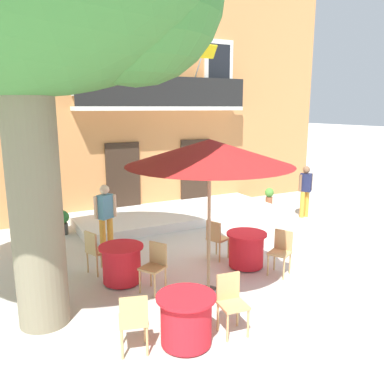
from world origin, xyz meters
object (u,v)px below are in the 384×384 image
object	(u,v)px
cafe_table_near_tree	(246,249)
cafe_chair_middle_1	(231,299)
cafe_chair_near_tree_0	(281,249)
pedestrian_mid_plaza	(106,215)
cafe_chair_near_tree_1	(216,237)
cafe_table_middle	(186,319)
cafe_chair_middle_0	(134,319)
ground_planter_left	(62,221)
ground_planter_right	(269,196)
cafe_chair_front_1	(155,264)
cafe_table_front	(122,264)
pedestrian_near_entrance	(305,189)
cafe_chair_front_0	(96,249)
cafe_umbrella	(210,153)

from	to	relation	value
cafe_table_near_tree	cafe_chair_middle_1	size ratio (longest dim) A/B	0.95
cafe_chair_near_tree_0	pedestrian_mid_plaza	size ratio (longest dim) A/B	0.55
cafe_chair_near_tree_1	cafe_table_middle	xyz separation A→B (m)	(-2.10, -2.60, -0.14)
cafe_chair_middle_0	pedestrian_mid_plaza	world-z (taller)	pedestrian_mid_plaza
cafe_chair_near_tree_1	pedestrian_mid_plaza	distance (m)	2.61
ground_planter_left	ground_planter_right	distance (m)	6.93
cafe_chair_near_tree_0	cafe_chair_front_1	distance (m)	2.63
cafe_table_front	ground_planter_right	distance (m)	7.34
ground_planter_right	pedestrian_mid_plaza	size ratio (longest dim) A/B	0.40
cafe_table_near_tree	cafe_chair_front_1	xyz separation A→B (m)	(-2.17, -0.12, 0.14)
cafe_chair_near_tree_0	cafe_table_middle	xyz separation A→B (m)	(-2.87, -1.30, -0.14)
ground_planter_left	pedestrian_near_entrance	xyz separation A→B (m)	(7.03, -1.78, 0.53)
cafe_chair_middle_0	cafe_chair_front_0	size ratio (longest dim) A/B	1.00
cafe_table_front	pedestrian_mid_plaza	distance (m)	1.82
cafe_chair_middle_1	cafe_umbrella	distance (m)	2.42
cafe_chair_near_tree_1	cafe_chair_middle_0	world-z (taller)	same
cafe_table_front	cafe_chair_front_0	bearing A→B (deg)	115.81
cafe_chair_near_tree_1	cafe_chair_front_1	size ratio (longest dim) A/B	1.00
cafe_chair_near_tree_0	cafe_chair_front_1	bearing A→B (deg)	168.78
cafe_chair_middle_0	cafe_table_front	world-z (taller)	cafe_chair_middle_0
ground_planter_left	ground_planter_right	xyz separation A→B (m)	(6.93, -0.19, -0.01)
cafe_table_middle	pedestrian_near_entrance	size ratio (longest dim) A/B	0.54
cafe_umbrella	ground_planter_left	size ratio (longest dim) A/B	4.34
ground_planter_right	pedestrian_mid_plaza	xyz separation A→B (m)	(-6.26, -1.76, 0.56)
cafe_chair_near_tree_0	cafe_chair_middle_0	world-z (taller)	same
cafe_umbrella	pedestrian_mid_plaza	distance (m)	3.57
ground_planter_right	cafe_chair_near_tree_1	bearing A→B (deg)	-141.67
cafe_table_near_tree	pedestrian_mid_plaza	distance (m)	3.32
ground_planter_left	pedestrian_near_entrance	size ratio (longest dim) A/B	0.41
cafe_chair_near_tree_0	pedestrian_mid_plaza	distance (m)	4.03
cafe_table_front	cafe_chair_front_0	distance (m)	0.77
cafe_chair_front_1	pedestrian_near_entrance	xyz separation A→B (m)	(6.11, 2.51, 0.38)
cafe_chair_middle_0	ground_planter_right	size ratio (longest dim) A/B	1.39
cafe_chair_front_0	cafe_table_front	bearing A→B (deg)	-64.19
cafe_chair_near_tree_0	pedestrian_near_entrance	distance (m)	4.66
cafe_chair_near_tree_0	cafe_chair_middle_1	bearing A→B (deg)	-147.96
cafe_table_middle	cafe_chair_front_0	xyz separation A→B (m)	(-0.49, 3.10, 0.14)
cafe_umbrella	ground_planter_left	bearing A→B (deg)	108.99
cafe_chair_middle_1	pedestrian_near_entrance	world-z (taller)	pedestrian_near_entrance
cafe_chair_front_1	ground_planter_right	xyz separation A→B (m)	(6.01, 4.10, -0.16)
pedestrian_near_entrance	cafe_table_middle	bearing A→B (deg)	-145.95
cafe_table_near_tree	cafe_table_middle	xyz separation A→B (m)	(-2.45, -1.93, 0.00)
cafe_table_front	ground_planter_right	world-z (taller)	cafe_table_front
cafe_table_middle	ground_planter_left	size ratio (longest dim) A/B	1.29
cafe_chair_front_0	pedestrian_near_entrance	bearing A→B (deg)	10.06
ground_planter_left	pedestrian_mid_plaza	distance (m)	2.14
cafe_chair_middle_1	pedestrian_near_entrance	size ratio (longest dim) A/B	0.56
cafe_chair_middle_1	cafe_chair_front_1	distance (m)	1.89
cafe_chair_near_tree_0	ground_planter_left	bearing A→B (deg)	126.03
cafe_table_near_tree	ground_planter_right	size ratio (longest dim) A/B	1.32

